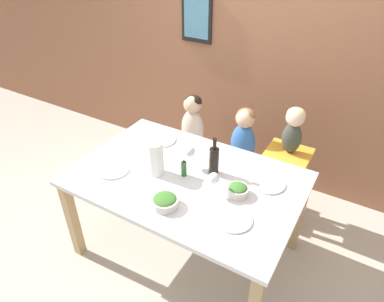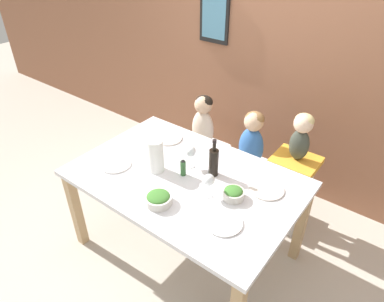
# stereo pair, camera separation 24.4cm
# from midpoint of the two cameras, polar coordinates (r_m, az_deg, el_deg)

# --- Properties ---
(ground_plane) EXTENTS (14.00, 14.00, 0.00)m
(ground_plane) POSITION_cam_midpoint_polar(r_m,az_deg,el_deg) (3.03, 1.42, -15.95)
(ground_plane) COLOR #BCB2A3
(wall_back) EXTENTS (10.00, 0.09, 2.70)m
(wall_back) POSITION_cam_midpoint_polar(r_m,az_deg,el_deg) (3.30, 16.29, 15.57)
(wall_back) COLOR #8E5B42
(wall_back) RESTS_ON ground_plane
(dining_table) EXTENTS (1.64, 1.08, 0.78)m
(dining_table) POSITION_cam_midpoint_polar(r_m,az_deg,el_deg) (2.55, 1.63, -5.97)
(dining_table) COLOR silver
(dining_table) RESTS_ON ground_plane
(chair_far_left) EXTENTS (0.43, 0.38, 0.46)m
(chair_far_left) POSITION_cam_midpoint_polar(r_m,az_deg,el_deg) (3.44, 3.77, -0.24)
(chair_far_left) COLOR silver
(chair_far_left) RESTS_ON ground_plane
(chair_far_center) EXTENTS (0.43, 0.38, 0.46)m
(chair_far_center) POSITION_cam_midpoint_polar(r_m,az_deg,el_deg) (3.24, 11.49, -3.41)
(chair_far_center) COLOR silver
(chair_far_center) RESTS_ON ground_plane
(chair_right_highchair) EXTENTS (0.36, 0.32, 0.71)m
(chair_right_highchair) POSITION_cam_midpoint_polar(r_m,az_deg,el_deg) (3.04, 18.74, -3.71)
(chair_right_highchair) COLOR silver
(chair_right_highchair) RESTS_ON ground_plane
(person_child_left) EXTENTS (0.23, 0.17, 0.54)m
(person_child_left) POSITION_cam_midpoint_polar(r_m,az_deg,el_deg) (3.25, 4.02, 5.08)
(person_child_left) COLOR beige
(person_child_left) RESTS_ON chair_far_left
(person_child_center) EXTENTS (0.23, 0.17, 0.54)m
(person_child_center) POSITION_cam_midpoint_polar(r_m,az_deg,el_deg) (3.04, 12.27, 2.06)
(person_child_center) COLOR #3366B2
(person_child_center) RESTS_ON chair_far_center
(person_baby_right) EXTENTS (0.16, 0.16, 0.41)m
(person_baby_right) POSITION_cam_midpoint_polar(r_m,az_deg,el_deg) (2.82, 20.21, 2.78)
(person_baby_right) COLOR #3D4238
(person_baby_right) RESTS_ON chair_right_highchair
(wine_bottle) EXTENTS (0.07, 0.07, 0.30)m
(wine_bottle) POSITION_cam_midpoint_polar(r_m,az_deg,el_deg) (2.46, 6.48, -1.84)
(wine_bottle) COLOR black
(wine_bottle) RESTS_ON dining_table
(paper_towel_roll) EXTENTS (0.12, 0.12, 0.26)m
(paper_towel_roll) POSITION_cam_midpoint_polar(r_m,az_deg,el_deg) (2.48, -3.25, -0.91)
(paper_towel_roll) COLOR white
(paper_towel_roll) RESTS_ON dining_table
(wine_glass_near) EXTENTS (0.08, 0.08, 0.18)m
(wine_glass_near) POSITION_cam_midpoint_polar(r_m,az_deg,el_deg) (2.26, 5.97, -5.02)
(wine_glass_near) COLOR white
(wine_glass_near) RESTS_ON dining_table
(wine_glass_far) EXTENTS (0.08, 0.08, 0.18)m
(wine_glass_far) POSITION_cam_midpoint_polar(r_m,az_deg,el_deg) (2.52, 2.60, -0.25)
(wine_glass_far) COLOR white
(wine_glass_far) RESTS_ON dining_table
(salad_bowl_large) EXTENTS (0.18, 0.18, 0.08)m
(salad_bowl_large) POSITION_cam_midpoint_polar(r_m,az_deg,el_deg) (2.25, -2.52, -8.06)
(salad_bowl_large) COLOR silver
(salad_bowl_large) RESTS_ON dining_table
(salad_bowl_small) EXTENTS (0.15, 0.15, 0.08)m
(salad_bowl_small) POSITION_cam_midpoint_polar(r_m,az_deg,el_deg) (2.32, 9.92, -7.07)
(salad_bowl_small) COLOR silver
(salad_bowl_small) RESTS_ON dining_table
(dinner_plate_front_left) EXTENTS (0.24, 0.24, 0.01)m
(dinner_plate_front_left) POSITION_cam_midpoint_polar(r_m,az_deg,el_deg) (2.64, -10.07, -2.27)
(dinner_plate_front_left) COLOR silver
(dinner_plate_front_left) RESTS_ON dining_table
(dinner_plate_back_left) EXTENTS (0.24, 0.24, 0.01)m
(dinner_plate_back_left) POSITION_cam_midpoint_polar(r_m,az_deg,el_deg) (2.91, -1.63, 2.07)
(dinner_plate_back_left) COLOR silver
(dinner_plate_back_left) RESTS_ON dining_table
(dinner_plate_back_right) EXTENTS (0.24, 0.24, 0.01)m
(dinner_plate_back_right) POSITION_cam_midpoint_polar(r_m,az_deg,el_deg) (2.45, 15.16, -6.30)
(dinner_plate_back_right) COLOR silver
(dinner_plate_back_right) RESTS_ON dining_table
(dinner_plate_front_right) EXTENTS (0.24, 0.24, 0.01)m
(dinner_plate_front_right) POSITION_cam_midpoint_polar(r_m,az_deg,el_deg) (2.16, 8.56, -11.85)
(dinner_plate_front_right) COLOR silver
(dinner_plate_front_right) RESTS_ON dining_table
(condiment_bottle_hot_sauce) EXTENTS (0.04, 0.04, 0.14)m
(condiment_bottle_hot_sauce) POSITION_cam_midpoint_polar(r_m,az_deg,el_deg) (2.47, 1.33, -2.85)
(condiment_bottle_hot_sauce) COLOR #336633
(condiment_bottle_hot_sauce) RESTS_ON dining_table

